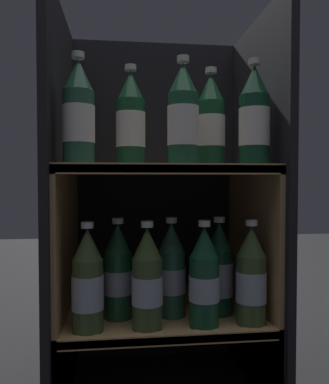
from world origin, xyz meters
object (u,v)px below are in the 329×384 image
bottle_lower_front_3 (251,278)px  bottle_lower_front_1 (147,281)px  bottle_lower_back_2 (219,271)px  bottle_lower_front_0 (88,283)px  bottle_upper_back_0 (131,122)px  bottle_lower_back_0 (118,273)px  bottle_upper_front_0 (79,116)px  bottle_upper_front_2 (254,119)px  bottle_lower_front_2 (204,279)px  bottle_upper_back_1 (211,124)px  bottle_upper_front_1 (183,118)px  bottle_lower_back_1 (171,272)px

bottle_lower_front_3 → bottle_lower_front_1: bearing=180.0°
bottle_lower_front_3 → bottle_lower_back_2: bearing=125.5°
bottle_lower_front_0 → bottle_lower_front_3: same height
bottle_upper_back_0 → bottle_lower_back_0: size_ratio=1.00×
bottle_upper_front_0 → bottle_lower_front_1: bearing=0.0°
bottle_upper_front_2 → bottle_lower_back_0: bearing=166.0°
bottle_lower_front_2 → bottle_upper_back_0: bearing=154.7°
bottle_lower_back_0 → bottle_lower_front_0: bearing=-130.2°
bottle_lower_front_0 → bottle_lower_front_1: size_ratio=1.00×
bottle_upper_front_0 → bottle_upper_back_1: bearing=14.0°
bottle_lower_back_2 → bottle_lower_front_1: bearing=-157.3°
bottle_upper_front_1 → bottle_lower_front_1: bottle_upper_front_1 is taller
bottle_upper_back_0 → bottle_lower_front_1: size_ratio=1.00×
bottle_lower_back_0 → bottle_lower_back_2: (0.26, 0.00, -0.00)m
bottle_upper_back_1 → bottle_lower_back_0: size_ratio=1.00×
bottle_upper_back_0 → bottle_lower_back_1: bottle_upper_back_0 is taller
bottle_upper_front_2 → bottle_lower_back_0: 0.51m
bottle_lower_front_1 → bottle_lower_front_2: bearing=0.0°
bottle_upper_front_1 → bottle_lower_front_1: size_ratio=1.00×
bottle_upper_front_0 → bottle_lower_front_0: bearing=0.0°
bottle_upper_front_1 → bottle_lower_back_2: size_ratio=1.00×
bottle_upper_back_0 → bottle_lower_back_2: (0.23, 0.00, -0.39)m
bottle_lower_back_1 → bottle_upper_back_1: bearing=0.0°
bottle_lower_front_0 → bottle_upper_front_2: bearing=-0.0°
bottle_upper_front_0 → bottle_lower_back_2: bottle_upper_front_0 is taller
bottle_upper_front_1 → bottle_upper_back_1: same height
bottle_upper_front_1 → bottle_lower_front_3: bearing=0.0°
bottle_lower_front_3 → bottle_lower_back_1: same height
bottle_upper_front_1 → bottle_lower_front_2: bottle_upper_front_1 is taller
bottle_upper_back_0 → bottle_lower_front_2: (0.17, -0.08, -0.38)m
bottle_upper_front_2 → bottle_lower_front_1: size_ratio=1.00×
bottle_lower_front_2 → bottle_lower_back_1: size_ratio=1.00×
bottle_lower_front_1 → bottle_lower_back_2: (0.19, 0.08, -0.00)m
bottle_upper_front_1 → bottle_upper_front_2: 0.17m
bottle_upper_back_0 → bottle_lower_front_2: bearing=-25.3°
bottle_upper_front_0 → bottle_lower_back_2: 0.53m
bottle_lower_front_0 → bottle_lower_back_2: size_ratio=1.00×
bottle_lower_front_0 → bottle_lower_back_1: same height
bottle_lower_front_1 → bottle_lower_back_0: size_ratio=1.00×
bottle_lower_front_0 → bottle_lower_back_2: 0.34m
bottle_upper_front_1 → bottle_upper_back_0: size_ratio=1.00×
bottle_upper_front_2 → bottle_lower_front_0: bottle_upper_front_2 is taller
bottle_lower_back_0 → bottle_lower_back_1: 0.14m
bottle_lower_front_2 → bottle_upper_front_1: bearing=180.0°
bottle_upper_back_0 → bottle_lower_back_1: 0.40m
bottle_upper_front_0 → bottle_upper_back_1: 0.34m
bottle_upper_front_0 → bottle_lower_back_2: (0.35, 0.08, -0.39)m
bottle_upper_front_0 → bottle_lower_front_1: (0.16, 0.00, -0.38)m
bottle_upper_back_1 → bottle_lower_front_0: bearing=-165.2°
bottle_upper_front_2 → bottle_upper_back_1: same height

